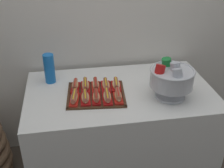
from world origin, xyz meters
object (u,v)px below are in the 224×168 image
Objects in this scene: serving_tray at (96,95)px; hot_dog_2 at (96,97)px; hot_dog_1 at (85,98)px; hot_dog_3 at (107,97)px; hot_dog_6 at (85,86)px; hot_dog_4 at (118,96)px; cup_stack at (49,68)px; buffet_table at (119,131)px; hot_dog_9 at (116,85)px; hot_dog_8 at (106,85)px; punch_bowl at (171,78)px; hot_dog_7 at (96,85)px; hot_dog_0 at (74,98)px; hot_dog_5 at (75,86)px.

serving_tray is 0.09m from hot_dog_2.
hot_dog_3 is at bearing -5.40° from hot_dog_1.
hot_dog_6 is (-0.13, 0.18, 0.00)m from hot_dog_3.
cup_stack reaches higher than hot_dog_4.
cup_stack is at bearing 157.07° from buffet_table.
hot_dog_9 is (0.09, 0.16, -0.00)m from hot_dog_3.
hot_dog_3 is at bearing -41.60° from cup_stack.
punch_bowl is (0.43, -0.18, 0.12)m from hot_dog_8.
hot_dog_7 is at bearing -27.81° from cup_stack.
hot_dog_6 is (-0.07, 0.09, 0.03)m from serving_tray.
hot_dog_7 reaches higher than hot_dog_9.
hot_dog_3 is (0.07, -0.09, 0.03)m from serving_tray.
hot_dog_6 is 0.08m from hot_dog_7.
buffet_table is 0.48m from hot_dog_6.
hot_dog_2 is at bearing -137.67° from hot_dog_9.
serving_tray is at bearing -53.13° from hot_dog_6.
punch_bowl is at bearing -2.73° from hot_dog_2.
serving_tray is at bearing -95.40° from hot_dog_7.
hot_dog_3 is 0.53m from cup_stack.
serving_tray is 2.55× the size of hot_dog_8.
punch_bowl is (0.58, -0.20, 0.12)m from hot_dog_6.
hot_dog_6 is 1.03× the size of hot_dog_8.
hot_dog_6 is 0.57× the size of punch_bowl.
hot_dog_1 is 0.23m from hot_dog_4.
hot_dog_2 is 0.17m from hot_dog_7.
hot_dog_4 is at bearing -41.65° from hot_dog_6.
hot_dog_3 is at bearing -5.40° from hot_dog_0.
hot_dog_3 is at bearing -53.13° from hot_dog_6.
hot_dog_1 is 0.92× the size of hot_dog_3.
hot_dog_0 is at bearing 174.60° from hot_dog_2.
punch_bowl is (0.33, -0.15, 0.53)m from buffet_table.
buffet_table is 8.61× the size of hot_dog_4.
hot_dog_2 is 0.22m from hot_dog_5.
hot_dog_1 is at bearing -155.77° from buffet_table.
hot_dog_5 is at bearing 84.60° from hot_dog_0.
buffet_table is 0.50m from hot_dog_1.
punch_bowl is (0.37, -0.01, 0.11)m from hot_dog_4.
hot_dog_8 is at bearing 60.16° from hot_dog_2.
hot_dog_2 and hot_dog_9 have the same top height.
hot_dog_7 is at bearing 159.35° from punch_bowl.
buffet_table is 0.45m from hot_dog_3.
hot_dog_1 is 0.18m from hot_dog_5.
hot_dog_7 is at bearing 167.39° from buffet_table.
hot_dog_1 is 0.22m from hot_dog_8.
punch_bowl is at bearing -11.85° from serving_tray.
hot_dog_7 is at bearing -5.40° from hot_dog_6.
punch_bowl is at bearing -18.79° from hot_dog_6.
hot_dog_4 reaches higher than buffet_table.
punch_bowl is (0.35, -0.17, 0.12)m from hot_dog_9.
punch_bowl is at bearing -24.59° from buffet_table.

